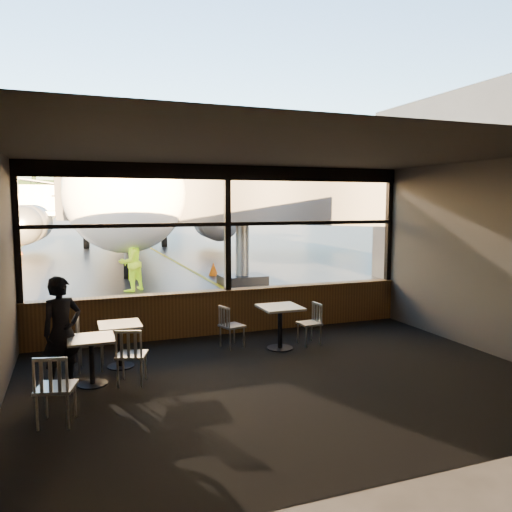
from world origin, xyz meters
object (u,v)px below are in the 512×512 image
cafe_table_near (280,328)px  chair_mid_w (91,343)px  ground_crew (130,262)px  cone_nose (213,269)px  chair_near_e (309,324)px  airliner (124,155)px  jet_bridge (282,212)px  chair_left_s (56,388)px  cafe_table_left (92,361)px  chair_near_w (232,326)px  chair_mid_s (132,355)px  passenger (62,332)px  cone_wing (19,250)px  cafe_table_mid (120,345)px

cafe_table_near → chair_mid_w: chair_mid_w is taller
cafe_table_near → ground_crew: ground_crew is taller
ground_crew → cone_nose: (3.33, 2.37, -0.65)m
chair_mid_w → chair_near_e: bearing=97.2°
cafe_table_near → airliner: bearing=91.3°
jet_bridge → chair_left_s: size_ratio=12.03×
cafe_table_left → chair_near_w: 2.81m
airliner → chair_mid_w: (-2.86, -22.33, -5.14)m
chair_mid_s → ground_crew: 8.31m
chair_left_s → passenger: passenger is taller
cafe_table_left → cone_wing: cafe_table_left is taller
jet_bridge → passenger: (-6.82, -7.54, -1.59)m
cafe_table_near → chair_near_w: bearing=153.5°
cafe_table_near → chair_mid_w: (-3.37, -0.00, 0.04)m
chair_left_s → ground_crew: 9.54m
chair_mid_s → chair_left_s: 1.50m
ground_crew → chair_near_w: bearing=58.3°
chair_left_s → cone_nose: 12.84m
chair_left_s → ground_crew: size_ratio=0.51×
chair_near_w → chair_mid_w: size_ratio=0.92×
cone_nose → cafe_table_mid: bearing=-113.9°
jet_bridge → cone_wing: bearing=124.0°
airliner → chair_mid_s: size_ratio=41.10×
cafe_table_mid → cone_wing: (-3.30, 20.67, -0.12)m
chair_near_w → chair_mid_w: chair_mid_w is taller
cafe_table_near → chair_mid_s: size_ratio=0.92×
cafe_table_near → chair_near_e: cafe_table_near is taller
passenger → cone_wing: passenger is taller
chair_near_e → ground_crew: bearing=14.4°
airliner → ground_crew: bearing=-89.6°
chair_near_w → chair_left_s: size_ratio=0.89×
cone_wing → cafe_table_mid: bearing=-80.9°
cone_wing → airliner: bearing=16.4°
cafe_table_near → cafe_table_mid: cafe_table_near is taller
jet_bridge → cafe_table_left: size_ratio=15.09×
cafe_table_near → chair_near_w: size_ratio=0.99×
chair_mid_w → cone_wing: (-2.84, 20.64, -0.20)m
jet_bridge → cafe_table_near: 7.85m
chair_left_s → cafe_table_left: bearing=83.8°
cafe_table_left → chair_left_s: bearing=-110.4°
chair_mid_w → chair_left_s: bearing=-7.7°
jet_bridge → chair_left_s: (-6.88, -8.94, -1.96)m
cafe_table_left → passenger: size_ratio=0.44×
cafe_table_near → chair_mid_w: bearing=-180.0°
cafe_table_mid → chair_near_e: chair_near_e is taller
chair_left_s → cone_nose: bearing=80.0°
cafe_table_near → chair_mid_s: bearing=-162.3°
cafe_table_mid → cone_nose: size_ratio=1.49×
chair_mid_s → passenger: 1.09m
airliner → chair_near_e: size_ratio=44.95×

